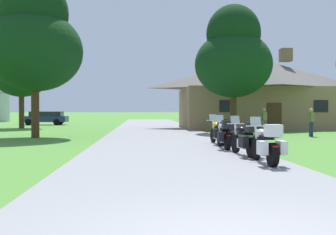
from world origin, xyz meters
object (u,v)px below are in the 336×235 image
object	(u,v)px
motorcycle_silver_nearest_to_camera	(267,144)
parked_navy_suv_far_left	(45,117)
bystander_olive_shirt_near_lodge	(264,119)
motorcycle_silver_third_in_row	(225,135)
tree_left_far	(21,65)
motorcycle_black_second_in_row	(246,139)
tree_left_near	(35,40)
motorcycle_yellow_farthest_in_row	(219,132)
tree_by_lodge_front	(233,55)
bystander_olive_shirt_beside_signpost	(311,121)

from	to	relation	value
motorcycle_silver_nearest_to_camera	parked_navy_suv_far_left	xyz separation A→B (m)	(-13.49, 31.06, 0.17)
bystander_olive_shirt_near_lodge	parked_navy_suv_far_left	distance (m)	24.32
motorcycle_silver_third_in_row	tree_left_far	xyz separation A→B (m)	(-13.41, 19.16, 4.79)
motorcycle_black_second_in_row	tree_left_near	world-z (taller)	tree_left_near
motorcycle_black_second_in_row	parked_navy_suv_far_left	bearing A→B (deg)	107.95
motorcycle_black_second_in_row	motorcycle_yellow_farthest_in_row	xyz separation A→B (m)	(-0.02, 4.35, 0.00)
motorcycle_yellow_farthest_in_row	tree_left_near	world-z (taller)	tree_left_near
motorcycle_black_second_in_row	parked_navy_suv_far_left	distance (m)	32.03
motorcycle_black_second_in_row	bystander_olive_shirt_near_lodge	world-z (taller)	bystander_olive_shirt_near_lodge
tree_left_far	tree_left_near	xyz separation A→B (m)	(4.27, -11.79, 0.07)
motorcycle_silver_third_in_row	tree_by_lodge_front	world-z (taller)	tree_by_lodge_front
motorcycle_black_second_in_row	motorcycle_yellow_farthest_in_row	size ratio (longest dim) A/B	1.00
bystander_olive_shirt_near_lodge	tree_by_lodge_front	bearing A→B (deg)	-36.09
bystander_olive_shirt_near_lodge	motorcycle_silver_nearest_to_camera	bearing A→B (deg)	45.62
motorcycle_silver_third_in_row	bystander_olive_shirt_near_lodge	world-z (taller)	bystander_olive_shirt_near_lodge
bystander_olive_shirt_near_lodge	parked_navy_suv_far_left	xyz separation A→B (m)	(-18.09, 16.25, -0.17)
motorcycle_yellow_farthest_in_row	bystander_olive_shirt_near_lodge	size ratio (longest dim) A/B	1.24
tree_left_near	parked_navy_suv_far_left	size ratio (longest dim) A/B	1.92
motorcycle_silver_nearest_to_camera	parked_navy_suv_far_left	bearing A→B (deg)	112.79
motorcycle_yellow_farthest_in_row	bystander_olive_shirt_beside_signpost	distance (m)	8.53
tree_by_lodge_front	bystander_olive_shirt_beside_signpost	bearing A→B (deg)	-40.56
tree_left_far	tree_by_lodge_front	bearing A→B (deg)	-27.37
tree_by_lodge_front	parked_navy_suv_far_left	xyz separation A→B (m)	(-16.11, 15.94, -4.39)
motorcycle_yellow_farthest_in_row	bystander_olive_shirt_near_lodge	distance (m)	9.67
motorcycle_silver_nearest_to_camera	motorcycle_yellow_farthest_in_row	xyz separation A→B (m)	(-0.06, 6.34, 0.00)
tree_left_near	motorcycle_yellow_farthest_in_row	bearing A→B (deg)	-30.16
motorcycle_silver_nearest_to_camera	motorcycle_yellow_farthest_in_row	distance (m)	6.34
motorcycle_silver_third_in_row	bystander_olive_shirt_beside_signpost	size ratio (longest dim) A/B	1.25
motorcycle_black_second_in_row	bystander_olive_shirt_beside_signpost	distance (m)	11.80
bystander_olive_shirt_beside_signpost	motorcycle_silver_third_in_row	bearing A→B (deg)	-164.92
motorcycle_silver_third_in_row	tree_left_far	bearing A→B (deg)	124.86
tree_by_lodge_front	tree_left_near	world-z (taller)	tree_left_near
motorcycle_silver_third_in_row	motorcycle_black_second_in_row	bearing A→B (deg)	-85.39
parked_navy_suv_far_left	tree_left_far	bearing A→B (deg)	-179.71
bystander_olive_shirt_beside_signpost	motorcycle_yellow_farthest_in_row	bearing A→B (deg)	-172.86
motorcycle_black_second_in_row	motorcycle_yellow_farthest_in_row	world-z (taller)	same
motorcycle_yellow_farthest_in_row	parked_navy_suv_far_left	xyz separation A→B (m)	(-13.43, 24.72, 0.17)
motorcycle_silver_third_in_row	parked_navy_suv_far_left	distance (m)	29.79
motorcycle_silver_third_in_row	tree_left_near	distance (m)	12.71
motorcycle_silver_nearest_to_camera	bystander_olive_shirt_near_lodge	size ratio (longest dim) A/B	1.24
motorcycle_black_second_in_row	parked_navy_suv_far_left	size ratio (longest dim) A/B	0.45
motorcycle_black_second_in_row	tree_left_near	size ratio (longest dim) A/B	0.23
motorcycle_silver_nearest_to_camera	tree_left_far	world-z (taller)	tree_left_far
motorcycle_silver_third_in_row	bystander_olive_shirt_beside_signpost	distance (m)	10.02
motorcycle_black_second_in_row	motorcycle_silver_third_in_row	bearing A→B (deg)	87.88
bystander_olive_shirt_near_lodge	tree_left_far	bearing A→B (deg)	-52.69
bystander_olive_shirt_beside_signpost	parked_navy_suv_far_left	world-z (taller)	bystander_olive_shirt_beside_signpost
tree_by_lodge_front	tree_left_far	bearing A→B (deg)	152.63
motorcycle_yellow_farthest_in_row	bystander_olive_shirt_near_lodge	world-z (taller)	bystander_olive_shirt_near_lodge
motorcycle_black_second_in_row	bystander_olive_shirt_beside_signpost	bearing A→B (deg)	49.56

